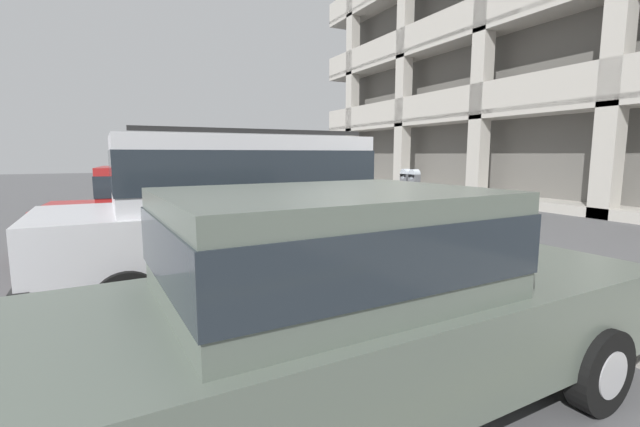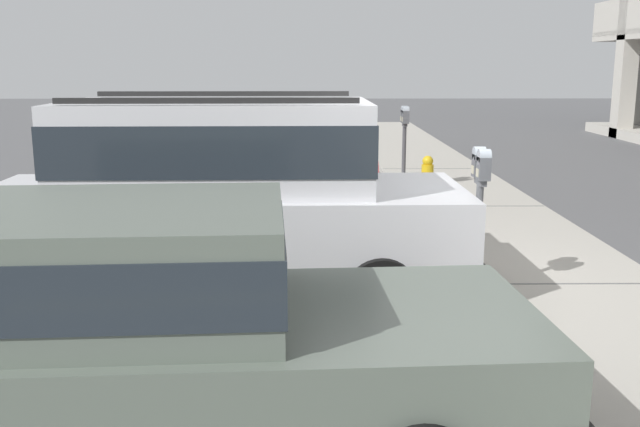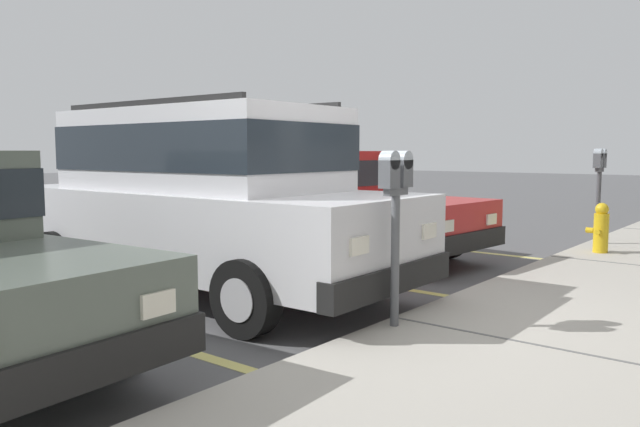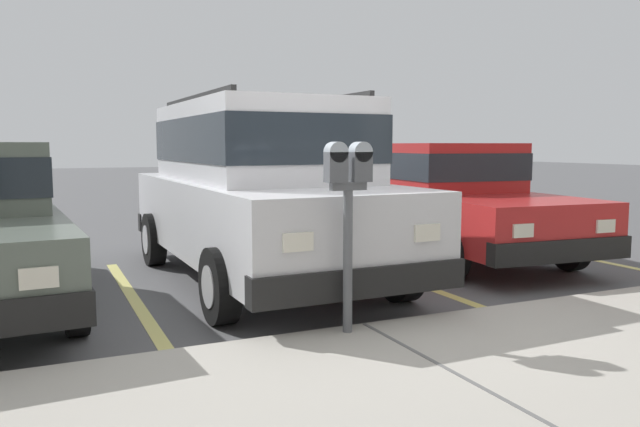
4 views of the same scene
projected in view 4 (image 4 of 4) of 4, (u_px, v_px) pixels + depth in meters
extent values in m
cube|color=#565659|center=(351.00, 337.00, 5.10)|extent=(80.00, 80.00, 0.10)
cube|color=#ADA89E|center=(446.00, 378.00, 3.92)|extent=(40.00, 2.20, 0.12)
cube|color=#606060|center=(446.00, 368.00, 3.91)|extent=(0.03, 2.16, 0.00)
cube|color=#DBD16B|center=(599.00, 261.00, 8.18)|extent=(0.12, 4.80, 0.01)
cube|color=#DBD16B|center=(410.00, 281.00, 6.97)|extent=(0.12, 4.80, 0.01)
cube|color=#DBD16B|center=(141.00, 309.00, 5.76)|extent=(0.12, 4.80, 0.01)
cube|color=silver|center=(260.00, 216.00, 6.92)|extent=(1.92, 4.73, 0.80)
cube|color=silver|center=(258.00, 142.00, 6.88)|extent=(1.67, 2.94, 0.84)
cube|color=#232B33|center=(258.00, 140.00, 6.88)|extent=(1.69, 2.97, 0.46)
cube|color=black|center=(362.00, 282.00, 4.88)|extent=(1.88, 0.19, 0.24)
cube|color=black|center=(206.00, 219.00, 9.03)|extent=(1.88, 0.19, 0.24)
cube|color=silver|center=(298.00, 242.00, 4.55)|extent=(0.24, 0.03, 0.14)
cube|color=silver|center=(427.00, 233.00, 5.04)|extent=(0.24, 0.03, 0.14)
cylinder|color=black|center=(220.00, 286.00, 5.27)|extent=(0.21, 0.66, 0.66)
cylinder|color=#B2B2B7|center=(220.00, 286.00, 5.27)|extent=(0.23, 0.37, 0.36)
cylinder|color=black|center=(400.00, 268.00, 6.05)|extent=(0.21, 0.66, 0.66)
cylinder|color=#B2B2B7|center=(400.00, 268.00, 6.05)|extent=(0.23, 0.37, 0.36)
cylinder|color=black|center=(154.00, 239.00, 7.89)|extent=(0.21, 0.66, 0.66)
cylinder|color=#B2B2B7|center=(154.00, 239.00, 7.89)|extent=(0.23, 0.37, 0.36)
cylinder|color=black|center=(286.00, 231.00, 8.66)|extent=(0.21, 0.66, 0.66)
cylinder|color=#B2B2B7|center=(286.00, 231.00, 8.66)|extent=(0.23, 0.37, 0.36)
cube|color=black|center=(196.00, 98.00, 6.53)|extent=(0.10, 2.62, 0.05)
cube|color=black|center=(314.00, 102.00, 7.12)|extent=(0.10, 2.62, 0.05)
cube|color=red|center=(451.00, 212.00, 8.51)|extent=(2.06, 4.53, 0.60)
cube|color=red|center=(441.00, 166.00, 8.73)|extent=(1.66, 2.10, 0.64)
cube|color=#232B33|center=(441.00, 165.00, 8.72)|extent=(1.68, 2.12, 0.35)
cube|color=black|center=(561.00, 250.00, 6.51)|extent=(1.74, 0.30, 0.24)
cube|color=black|center=(383.00, 210.00, 10.55)|extent=(1.74, 0.30, 0.24)
cube|color=silver|center=(523.00, 231.00, 6.26)|extent=(0.24, 0.05, 0.14)
cube|color=silver|center=(606.00, 226.00, 6.62)|extent=(0.24, 0.05, 0.14)
cylinder|color=black|center=(451.00, 254.00, 6.99)|extent=(0.21, 0.61, 0.60)
cylinder|color=#B2B2B7|center=(451.00, 254.00, 6.99)|extent=(0.21, 0.34, 0.33)
cylinder|color=black|center=(570.00, 246.00, 7.55)|extent=(0.21, 0.61, 0.60)
cylinder|color=#B2B2B7|center=(570.00, 246.00, 7.55)|extent=(0.21, 0.34, 0.33)
cylinder|color=black|center=(356.00, 225.00, 9.54)|extent=(0.21, 0.61, 0.60)
cylinder|color=#B2B2B7|center=(356.00, 225.00, 9.54)|extent=(0.21, 0.34, 0.33)
cylinder|color=black|center=(450.00, 220.00, 10.10)|extent=(0.21, 0.61, 0.60)
cylinder|color=#B2B2B7|center=(450.00, 220.00, 10.10)|extent=(0.21, 0.34, 0.33)
cube|color=silver|center=(39.00, 278.00, 4.03)|extent=(0.24, 0.04, 0.14)
cylinder|color=black|center=(76.00, 299.00, 4.95)|extent=(0.20, 0.61, 0.60)
cylinder|color=#B2B2B7|center=(76.00, 299.00, 4.95)|extent=(0.20, 0.34, 0.33)
cylinder|color=black|center=(47.00, 249.00, 7.35)|extent=(0.20, 0.61, 0.60)
cylinder|color=#B2B2B7|center=(47.00, 249.00, 7.35)|extent=(0.20, 0.34, 0.33)
cylinder|color=#595B60|center=(348.00, 262.00, 4.62)|extent=(0.07, 0.07, 1.07)
cube|color=#595B60|center=(348.00, 186.00, 4.56)|extent=(0.28, 0.06, 0.06)
cube|color=#515459|center=(360.00, 167.00, 4.59)|extent=(0.15, 0.11, 0.22)
cylinder|color=#9EA8B2|center=(360.00, 152.00, 4.58)|extent=(0.15, 0.11, 0.15)
cube|color=#B7B293|center=(357.00, 172.00, 4.65)|extent=(0.08, 0.01, 0.08)
cube|color=#515459|center=(336.00, 167.00, 4.51)|extent=(0.15, 0.11, 0.22)
cylinder|color=#9EA8B2|center=(336.00, 152.00, 4.49)|extent=(0.15, 0.11, 0.15)
cube|color=#B7B293|center=(332.00, 172.00, 4.56)|extent=(0.08, 0.01, 0.08)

